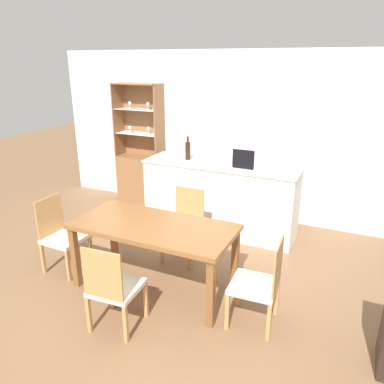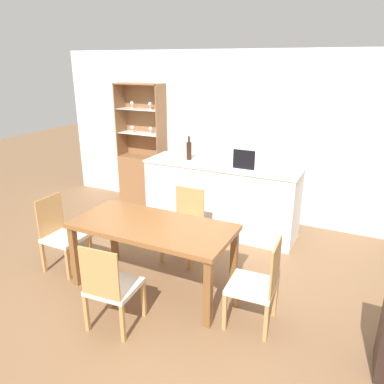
# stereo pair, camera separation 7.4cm
# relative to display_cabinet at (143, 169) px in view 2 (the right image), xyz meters

# --- Properties ---
(ground_plane) EXTENTS (18.00, 18.00, 0.00)m
(ground_plane) POSITION_rel_display_cabinet_xyz_m (1.85, -2.44, -0.58)
(ground_plane) COLOR brown
(wall_back) EXTENTS (6.80, 0.06, 2.55)m
(wall_back) POSITION_rel_display_cabinet_xyz_m (1.85, 0.19, 0.69)
(wall_back) COLOR silver
(wall_back) RESTS_ON ground_plane
(kitchen_counter) EXTENTS (2.22, 0.65, 1.02)m
(kitchen_counter) POSITION_rel_display_cabinet_xyz_m (1.69, -0.55, -0.07)
(kitchen_counter) COLOR white
(kitchen_counter) RESTS_ON ground_plane
(display_cabinet) EXTENTS (0.82, 0.34, 2.04)m
(display_cabinet) POSITION_rel_display_cabinet_xyz_m (0.00, 0.00, 0.00)
(display_cabinet) COLOR brown
(display_cabinet) RESTS_ON ground_plane
(dining_table) EXTENTS (1.73, 0.82, 0.76)m
(dining_table) POSITION_rel_display_cabinet_xyz_m (1.58, -2.25, 0.09)
(dining_table) COLOR brown
(dining_table) RESTS_ON ground_plane
(dining_chair_head_near) EXTENTS (0.46, 0.46, 0.89)m
(dining_chair_head_near) POSITION_rel_display_cabinet_xyz_m (1.59, -2.99, -0.15)
(dining_chair_head_near) COLOR beige
(dining_chair_head_near) RESTS_ON ground_plane
(dining_chair_head_far) EXTENTS (0.43, 0.43, 0.89)m
(dining_chair_head_far) POSITION_rel_display_cabinet_xyz_m (1.58, -1.51, -0.15)
(dining_chair_head_far) COLOR beige
(dining_chair_head_far) RESTS_ON ground_plane
(dining_chair_side_right_near) EXTENTS (0.45, 0.45, 0.89)m
(dining_chair_side_right_near) POSITION_rel_display_cabinet_xyz_m (2.78, -2.37, -0.15)
(dining_chair_side_right_near) COLOR beige
(dining_chair_side_right_near) RESTS_ON ground_plane
(dining_chair_side_left_near) EXTENTS (0.43, 0.43, 0.89)m
(dining_chair_side_left_near) POSITION_rel_display_cabinet_xyz_m (0.39, -2.37, -0.15)
(dining_chair_side_left_near) COLOR beige
(dining_chair_side_left_near) RESTS_ON ground_plane
(microwave) EXTENTS (0.47, 0.33, 0.30)m
(microwave) POSITION_rel_display_cabinet_xyz_m (2.13, -0.58, 0.58)
(microwave) COLOR silver
(microwave) RESTS_ON kitchen_counter
(wine_bottle) EXTENTS (0.07, 0.07, 0.34)m
(wine_bottle) POSITION_rel_display_cabinet_xyz_m (1.17, -0.54, 0.57)
(wine_bottle) COLOR black
(wine_bottle) RESTS_ON kitchen_counter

